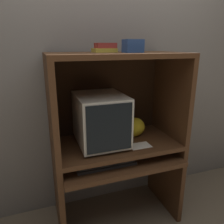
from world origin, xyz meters
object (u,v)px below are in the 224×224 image
(keyboard, at_px, (106,164))
(mouse, at_px, (140,156))
(crt_monitor, at_px, (101,119))
(snack_bag, at_px, (133,127))
(storage_box, at_px, (133,46))
(book_stack, at_px, (105,48))

(keyboard, xyz_separation_m, mouse, (0.29, 0.01, 0.00))
(crt_monitor, bearing_deg, snack_bag, 8.80)
(crt_monitor, relative_size, mouse, 6.11)
(snack_bag, distance_m, storage_box, 0.70)
(crt_monitor, xyz_separation_m, mouse, (0.28, -0.15, -0.30))
(mouse, height_order, storage_box, storage_box)
(mouse, xyz_separation_m, storage_box, (-0.05, 0.09, 0.86))
(storage_box, bearing_deg, mouse, -61.94)
(keyboard, relative_size, book_stack, 2.71)
(crt_monitor, xyz_separation_m, book_stack, (0.06, 0.06, 0.54))
(book_stack, height_order, storage_box, storage_box)
(crt_monitor, height_order, snack_bag, crt_monitor)
(keyboard, distance_m, book_stack, 0.88)
(crt_monitor, distance_m, keyboard, 0.35)
(crt_monitor, xyz_separation_m, keyboard, (-0.01, -0.16, -0.31))
(mouse, relative_size, storage_box, 0.57)
(mouse, bearing_deg, book_stack, 135.97)
(snack_bag, bearing_deg, keyboard, -147.21)
(mouse, distance_m, snack_bag, 0.27)
(keyboard, bearing_deg, book_stack, 72.04)
(book_stack, bearing_deg, keyboard, -107.96)
(snack_bag, bearing_deg, storage_box, -125.08)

